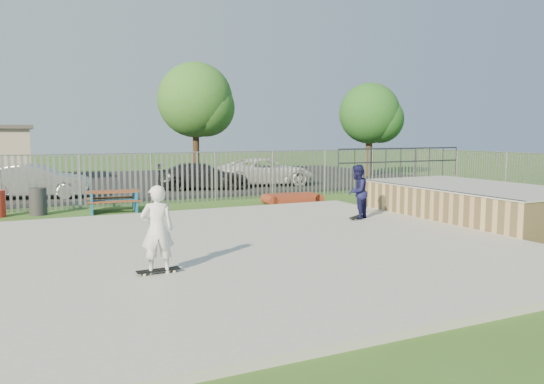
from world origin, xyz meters
name	(u,v)px	position (x,y,z in m)	size (l,w,h in m)	color
ground	(198,255)	(0.00, 0.00, 0.00)	(120.00, 120.00, 0.00)	#375B1F
concrete_slab	(198,251)	(0.00, 0.00, 0.07)	(15.00, 12.00, 0.15)	#9F9E99
quarter_pipe	(472,202)	(9.50, 1.04, 0.56)	(5.50, 7.05, 2.19)	tan
fence	(184,190)	(1.00, 4.59, 1.00)	(26.04, 16.02, 2.00)	gray
picnic_table	(114,201)	(-0.65, 7.67, 0.38)	(1.89, 1.61, 0.74)	brown
funbox	(292,199)	(6.03, 6.88, 0.19)	(2.00, 1.11, 0.39)	maroon
trash_bin_grey	(38,201)	(-3.07, 7.97, 0.46)	(0.56, 0.56, 0.93)	#2A2B2D
parking_lot	(93,183)	(0.00, 19.00, 0.01)	(40.00, 18.00, 0.02)	black
car_silver	(36,181)	(-2.98, 12.97, 0.74)	(1.52, 4.35, 1.43)	silver
car_dark	(203,176)	(4.51, 13.45, 0.66)	(1.79, 4.41, 1.28)	black
car_white	(266,172)	(8.16, 13.91, 0.74)	(2.38, 5.17, 1.44)	white
tree_mid	(195,100)	(6.32, 20.23, 4.77)	(4.59, 4.59, 7.08)	#3B2817
tree_right	(370,114)	(16.68, 16.62, 3.99)	(3.85, 3.85, 5.94)	#47311C
skateboard_a	(357,218)	(5.64, 1.91, 0.19)	(0.78, 0.61, 0.08)	black
skateboard_b	(158,271)	(-1.34, -1.79, 0.19)	(0.80, 0.22, 0.08)	black
skater_navy	(357,192)	(5.64, 1.91, 0.98)	(0.81, 0.63, 1.66)	#151542
skater_white	(157,230)	(-1.34, -1.79, 0.98)	(0.60, 0.40, 1.66)	white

